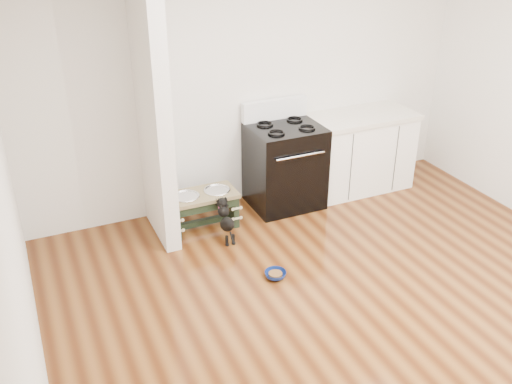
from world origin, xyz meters
name	(u,v)px	position (x,y,z in m)	size (l,w,h in m)	color
ground	(375,323)	(0.00, 0.00, 0.00)	(5.00, 5.00, 0.00)	#46200C
room_shell	(398,137)	(0.00, 0.00, 1.62)	(5.00, 5.00, 5.00)	silver
partition_wall	(153,107)	(-1.18, 2.10, 1.35)	(0.15, 0.80, 2.70)	silver
oven_range	(285,165)	(0.25, 2.16, 0.48)	(0.76, 0.69, 1.14)	black
cabinet_run	(359,152)	(1.23, 2.18, 0.45)	(1.24, 0.64, 0.91)	white
dog_feeder	(202,203)	(-0.76, 2.03, 0.28)	(0.72, 0.38, 0.41)	black
puppy	(226,219)	(-0.63, 1.70, 0.24)	(0.13, 0.37, 0.44)	black
floor_bowl	(275,275)	(-0.47, 0.90, 0.03)	(0.25, 0.25, 0.06)	navy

